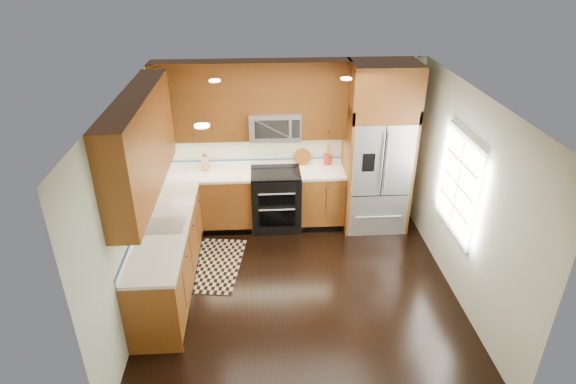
{
  "coord_description": "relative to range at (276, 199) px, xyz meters",
  "views": [
    {
      "loc": [
        -0.48,
        -5.0,
        4.08
      ],
      "look_at": [
        -0.13,
        0.6,
        1.15
      ],
      "focal_mm": 30.0,
      "sensor_mm": 36.0,
      "label": 1
    }
  ],
  "objects": [
    {
      "name": "window",
      "position": [
        2.23,
        -1.47,
        0.93
      ],
      "size": [
        0.04,
        1.1,
        1.3
      ],
      "color": "white",
      "rests_on": "ground"
    },
    {
      "name": "utensil_crock",
      "position": [
        0.84,
        0.26,
        0.58
      ],
      "size": [
        0.12,
        0.12,
        0.33
      ],
      "color": "#9C2513",
      "rests_on": "countertop"
    },
    {
      "name": "cutting_board",
      "position": [
        0.44,
        0.27,
        0.48
      ],
      "size": [
        0.29,
        0.29,
        0.02
      ],
      "primitive_type": "cylinder",
      "rotation": [
        0.0,
        0.0,
        -0.11
      ],
      "color": "brown",
      "rests_on": "countertop"
    },
    {
      "name": "microwave",
      "position": [
        -0.0,
        0.13,
        1.19
      ],
      "size": [
        0.76,
        0.4,
        0.42
      ],
      "color": "#B2B2B7",
      "rests_on": "ground"
    },
    {
      "name": "range",
      "position": [
        0.0,
        0.0,
        0.0
      ],
      "size": [
        0.76,
        0.67,
        0.95
      ],
      "color": "black",
      "rests_on": "ground"
    },
    {
      "name": "wall_back",
      "position": [
        0.25,
        0.33,
        0.83
      ],
      "size": [
        4.0,
        0.02,
        2.6
      ],
      "primitive_type": "cube",
      "color": "beige",
      "rests_on": "ground"
    },
    {
      "name": "wall_left",
      "position": [
        -1.75,
        -1.67,
        0.83
      ],
      "size": [
        0.02,
        4.0,
        2.6
      ],
      "primitive_type": "cube",
      "color": "beige",
      "rests_on": "ground"
    },
    {
      "name": "knife_block",
      "position": [
        -1.08,
        0.18,
        0.58
      ],
      "size": [
        0.1,
        0.14,
        0.26
      ],
      "color": "#B27756",
      "rests_on": "countertop"
    },
    {
      "name": "wall_right",
      "position": [
        2.25,
        -1.67,
        0.83
      ],
      "size": [
        0.02,
        4.0,
        2.6
      ],
      "primitive_type": "cube",
      "color": "beige",
      "rests_on": "ground"
    },
    {
      "name": "rug",
      "position": [
        -0.95,
        -1.03,
        -0.46
      ],
      "size": [
        0.95,
        1.39,
        0.01
      ],
      "primitive_type": "cube",
      "rotation": [
        0.0,
        0.0,
        -0.14
      ],
      "color": "black",
      "rests_on": "ground"
    },
    {
      "name": "ground",
      "position": [
        0.25,
        -1.67,
        -0.47
      ],
      "size": [
        4.0,
        4.0,
        0.0
      ],
      "primitive_type": "plane",
      "color": "black",
      "rests_on": "ground"
    },
    {
      "name": "countertop",
      "position": [
        -0.84,
        -0.65,
        0.45
      ],
      "size": [
        2.86,
        3.01,
        0.04
      ],
      "color": "silver",
      "rests_on": "base_cabinets"
    },
    {
      "name": "refrigerator",
      "position": [
        1.55,
        -0.04,
        0.83
      ],
      "size": [
        0.98,
        0.75,
        2.6
      ],
      "color": "#B2B2B7",
      "rests_on": "ground"
    },
    {
      "name": "sink_faucet",
      "position": [
        -1.48,
        -1.44,
        0.52
      ],
      "size": [
        0.54,
        0.44,
        0.37
      ],
      "color": "#B2B2B7",
      "rests_on": "countertop"
    },
    {
      "name": "upper_cabinets",
      "position": [
        -0.9,
        -0.58,
        1.56
      ],
      "size": [
        2.85,
        3.0,
        1.15
      ],
      "color": "brown",
      "rests_on": "ground"
    },
    {
      "name": "base_cabinets",
      "position": [
        -0.98,
        -0.77,
        -0.02
      ],
      "size": [
        2.85,
        3.0,
        0.9
      ],
      "color": "brown",
      "rests_on": "ground"
    }
  ]
}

